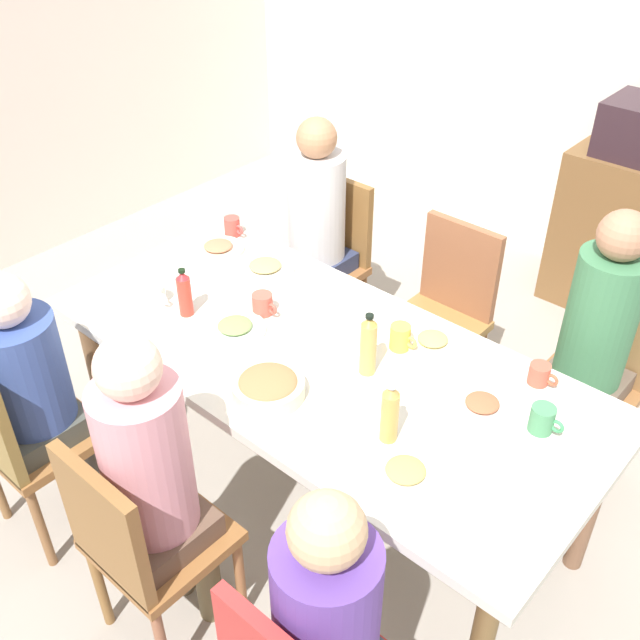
{
  "coord_description": "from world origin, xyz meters",
  "views": [
    {
      "loc": [
        1.4,
        -1.58,
        2.43
      ],
      "look_at": [
        0.0,
        0.0,
        0.91
      ],
      "focal_mm": 41.17,
      "sensor_mm": 36.0,
      "label": 1
    }
  ],
  "objects_px": {
    "plate_0": "(432,341)",
    "cup_0": "(155,294)",
    "person_2": "(329,625)",
    "plate_3": "(482,406)",
    "cup_4": "(263,304)",
    "dining_table": "(320,369)",
    "person_5": "(153,475)",
    "cup_2": "(232,227)",
    "plate_1": "(218,248)",
    "plate_5": "(235,328)",
    "cup_5": "(540,374)",
    "chair_3": "(20,435)",
    "cup_1": "(543,419)",
    "side_cabinet": "(625,235)",
    "person_1": "(594,339)",
    "chair_4": "(327,255)",
    "bottle_0": "(185,293)",
    "plate_2": "(265,268)",
    "person_3": "(31,384)",
    "bottle_1": "(390,414)",
    "chair_0": "(444,307)",
    "cup_3": "(401,337)",
    "person_4": "(315,222)",
    "plate_4": "(405,473)",
    "bottle_2": "(368,345)",
    "chair_1": "(592,373)",
    "chair_5": "(139,541)",
    "bowl_0": "(268,386)"
  },
  "relations": [
    {
      "from": "plate_0",
      "to": "bottle_2",
      "type": "bearing_deg",
      "value": -106.47
    },
    {
      "from": "person_1",
      "to": "chair_4",
      "type": "bearing_deg",
      "value": 176.31
    },
    {
      "from": "chair_4",
      "to": "cup_3",
      "type": "relative_size",
      "value": 8.01
    },
    {
      "from": "person_2",
      "to": "cup_0",
      "type": "distance_m",
      "value": 1.54
    },
    {
      "from": "cup_2",
      "to": "cup_5",
      "type": "bearing_deg",
      "value": -0.53
    },
    {
      "from": "person_3",
      "to": "bottle_0",
      "type": "relative_size",
      "value": 5.65
    },
    {
      "from": "person_5",
      "to": "chair_3",
      "type": "bearing_deg",
      "value": -172.69
    },
    {
      "from": "chair_1",
      "to": "plate_5",
      "type": "relative_size",
      "value": 3.77
    },
    {
      "from": "person_1",
      "to": "person_3",
      "type": "height_order",
      "value": "person_1"
    },
    {
      "from": "person_3",
      "to": "plate_2",
      "type": "bearing_deg",
      "value": 81.46
    },
    {
      "from": "plate_5",
      "to": "cup_2",
      "type": "bearing_deg",
      "value": 137.6
    },
    {
      "from": "chair_3",
      "to": "plate_5",
      "type": "bearing_deg",
      "value": 63.21
    },
    {
      "from": "plate_3",
      "to": "cup_4",
      "type": "bearing_deg",
      "value": -174.43
    },
    {
      "from": "person_1",
      "to": "plate_1",
      "type": "height_order",
      "value": "person_1"
    },
    {
      "from": "plate_5",
      "to": "cup_3",
      "type": "distance_m",
      "value": 0.63
    },
    {
      "from": "person_2",
      "to": "plate_1",
      "type": "bearing_deg",
      "value": 146.5
    },
    {
      "from": "cup_5",
      "to": "bottle_1",
      "type": "relative_size",
      "value": 0.48
    },
    {
      "from": "chair_1",
      "to": "cup_5",
      "type": "relative_size",
      "value": 8.26
    },
    {
      "from": "person_3",
      "to": "bowl_0",
      "type": "height_order",
      "value": "person_3"
    },
    {
      "from": "plate_5",
      "to": "cup_5",
      "type": "xyz_separation_m",
      "value": [
        1.01,
        0.49,
        0.02
      ]
    },
    {
      "from": "cup_2",
      "to": "plate_1",
      "type": "bearing_deg",
      "value": -68.42
    },
    {
      "from": "chair_0",
      "to": "bottle_0",
      "type": "distance_m",
      "value": 1.21
    },
    {
      "from": "person_3",
      "to": "plate_4",
      "type": "height_order",
      "value": "person_3"
    },
    {
      "from": "chair_4",
      "to": "plate_4",
      "type": "height_order",
      "value": "chair_4"
    },
    {
      "from": "chair_0",
      "to": "cup_0",
      "type": "distance_m",
      "value": 1.3
    },
    {
      "from": "plate_0",
      "to": "cup_0",
      "type": "height_order",
      "value": "cup_0"
    },
    {
      "from": "chair_0",
      "to": "plate_5",
      "type": "relative_size",
      "value": 3.77
    },
    {
      "from": "plate_1",
      "to": "plate_2",
      "type": "relative_size",
      "value": 0.92
    },
    {
      "from": "cup_4",
      "to": "dining_table",
      "type": "bearing_deg",
      "value": -7.16
    },
    {
      "from": "bottle_1",
      "to": "person_4",
      "type": "bearing_deg",
      "value": 140.64
    },
    {
      "from": "chair_4",
      "to": "cup_4",
      "type": "xyz_separation_m",
      "value": [
        0.38,
        -0.82,
        0.29
      ]
    },
    {
      "from": "plate_2",
      "to": "cup_3",
      "type": "bearing_deg",
      "value": -4.08
    },
    {
      "from": "person_3",
      "to": "person_4",
      "type": "xyz_separation_m",
      "value": [
        0.0,
        1.54,
        0.04
      ]
    },
    {
      "from": "person_5",
      "to": "chair_5",
      "type": "bearing_deg",
      "value": -90.0
    },
    {
      "from": "side_cabinet",
      "to": "bottle_1",
      "type": "bearing_deg",
      "value": -86.54
    },
    {
      "from": "cup_4",
      "to": "bottle_1",
      "type": "relative_size",
      "value": 0.52
    },
    {
      "from": "dining_table",
      "to": "bottle_0",
      "type": "bearing_deg",
      "value": -164.03
    },
    {
      "from": "person_1",
      "to": "plate_2",
      "type": "height_order",
      "value": "person_1"
    },
    {
      "from": "person_3",
      "to": "bottle_2",
      "type": "xyz_separation_m",
      "value": [
        0.91,
        0.8,
        0.18
      ]
    },
    {
      "from": "cup_1",
      "to": "side_cabinet",
      "type": "distance_m",
      "value": 2.1
    },
    {
      "from": "chair_1",
      "to": "plate_2",
      "type": "relative_size",
      "value": 3.57
    },
    {
      "from": "person_5",
      "to": "side_cabinet",
      "type": "height_order",
      "value": "person_5"
    },
    {
      "from": "chair_5",
      "to": "chair_3",
      "type": "bearing_deg",
      "value": 180.0
    },
    {
      "from": "side_cabinet",
      "to": "person_5",
      "type": "bearing_deg",
      "value": -95.95
    },
    {
      "from": "chair_3",
      "to": "person_5",
      "type": "relative_size",
      "value": 0.71
    },
    {
      "from": "dining_table",
      "to": "person_5",
      "type": "xyz_separation_m",
      "value": [
        0.0,
        -0.77,
        0.06
      ]
    },
    {
      "from": "chair_5",
      "to": "person_5",
      "type": "height_order",
      "value": "person_5"
    },
    {
      "from": "bottle_0",
      "to": "person_2",
      "type": "bearing_deg",
      "value": -25.61
    },
    {
      "from": "chair_0",
      "to": "bottle_1",
      "type": "distance_m",
      "value": 1.19
    },
    {
      "from": "chair_1",
      "to": "cup_5",
      "type": "xyz_separation_m",
      "value": [
        -0.03,
        -0.48,
        0.28
      ]
    }
  ]
}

